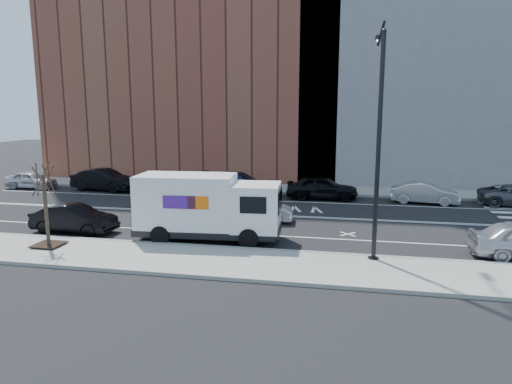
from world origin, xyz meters
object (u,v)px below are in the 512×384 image
at_px(fedex_van, 207,206).
at_px(far_parked_b, 104,180).
at_px(far_parked_a, 31,180).
at_px(driving_sedan, 256,210).

xyz_separation_m(fedex_van, far_parked_b, (-11.73, 11.40, -0.80)).
height_order(fedex_van, far_parked_b, fedex_van).
distance_m(fedex_van, far_parked_a, 21.09).
distance_m(fedex_van, far_parked_b, 16.38).
distance_m(fedex_van, driving_sedan, 4.37).
relative_size(fedex_van, driving_sedan, 1.72).
relative_size(far_parked_a, driving_sedan, 0.98).
relative_size(far_parked_b, driving_sedan, 1.25).
bearing_deg(driving_sedan, far_parked_a, 64.22).
distance_m(far_parked_b, driving_sedan, 15.22).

